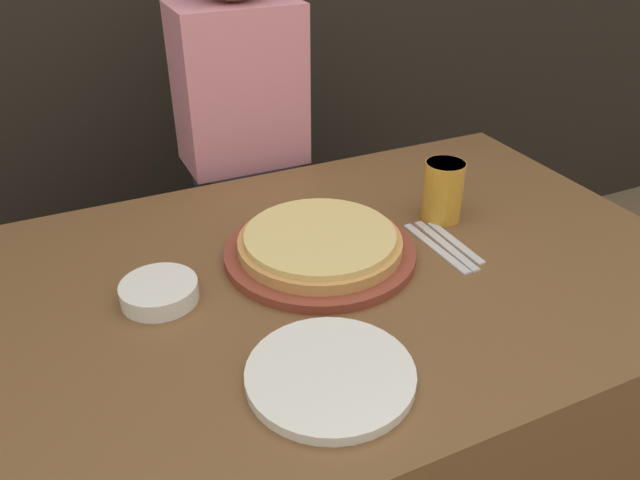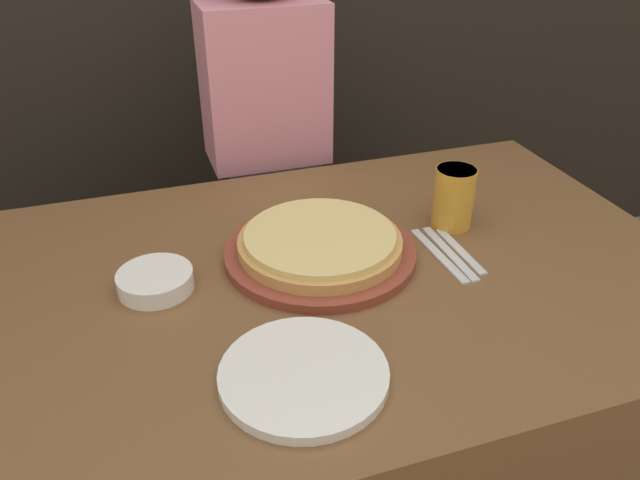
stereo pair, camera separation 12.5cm
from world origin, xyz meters
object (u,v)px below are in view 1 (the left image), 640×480
object	(u,v)px
dinner_knife	(445,245)
spoon	(455,243)
dinner_plate	(330,375)
pizza_on_board	(320,246)
side_bowl	(159,292)
fork	(435,248)
diner_person	(246,181)
beer_glass	(443,188)

from	to	relation	value
dinner_knife	spoon	size ratio (longest dim) A/B	1.18
dinner_plate	dinner_knife	size ratio (longest dim) A/B	1.24
dinner_knife	pizza_on_board	bearing A→B (deg)	163.76
pizza_on_board	dinner_knife	xyz separation A→B (m)	(0.26, -0.07, -0.02)
side_bowl	dinner_knife	xyz separation A→B (m)	(0.58, -0.07, -0.02)
fork	diner_person	distance (m)	0.68
dinner_plate	side_bowl	size ratio (longest dim) A/B	1.87
beer_glass	diner_person	size ratio (longest dim) A/B	0.10
side_bowl	diner_person	xyz separation A→B (m)	(0.36, 0.58, -0.10)
beer_glass	side_bowl	bearing A→B (deg)	-176.17
dinner_plate	side_bowl	distance (m)	0.37
side_bowl	spoon	distance (m)	0.61
dinner_plate	diner_person	bearing A→B (deg)	79.30
fork	spoon	distance (m)	0.05
dinner_knife	dinner_plate	bearing A→B (deg)	-147.14
side_bowl	pizza_on_board	bearing A→B (deg)	1.50
side_bowl	fork	xyz separation A→B (m)	(0.56, -0.07, -0.02)
dinner_plate	dinner_knife	xyz separation A→B (m)	(0.39, 0.25, -0.01)
dinner_plate	dinner_knife	bearing A→B (deg)	32.86
beer_glass	side_bowl	size ratio (longest dim) A/B	0.95
side_bowl	beer_glass	bearing A→B (deg)	3.83
side_bowl	dinner_knife	size ratio (longest dim) A/B	0.66
spoon	diner_person	world-z (taller)	diner_person
dinner_knife	side_bowl	bearing A→B (deg)	173.56
dinner_plate	spoon	size ratio (longest dim) A/B	1.46
fork	diner_person	world-z (taller)	diner_person
diner_person	beer_glass	bearing A→B (deg)	-62.39
beer_glass	diner_person	world-z (taller)	diner_person
dinner_knife	diner_person	distance (m)	0.69
pizza_on_board	fork	distance (m)	0.24
dinner_knife	spoon	xyz separation A→B (m)	(0.03, -0.00, 0.00)
side_bowl	spoon	bearing A→B (deg)	-6.18
fork	spoon	bearing A→B (deg)	0.00
side_bowl	spoon	world-z (taller)	side_bowl
dinner_knife	diner_person	bearing A→B (deg)	108.81
dinner_plate	diner_person	world-z (taller)	diner_person
side_bowl	fork	size ratio (longest dim) A/B	0.66
spoon	diner_person	xyz separation A→B (m)	(-0.25, 0.65, -0.09)
pizza_on_board	dinner_plate	distance (m)	0.35
pizza_on_board	spoon	distance (m)	0.29
dinner_plate	spoon	distance (m)	0.49
side_bowl	dinner_knife	distance (m)	0.59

